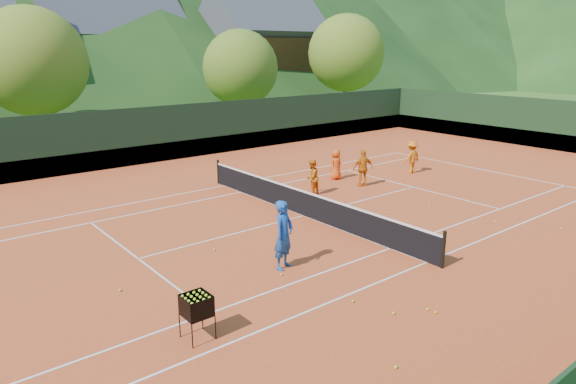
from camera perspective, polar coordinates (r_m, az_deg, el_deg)
ground at (r=18.95m, az=1.77°, el=-2.70°), size 400.00×400.00×0.00m
clay_court at (r=18.94m, az=1.77°, el=-2.67°), size 40.00×24.00×0.02m
coach at (r=14.23m, az=-0.48°, el=-4.79°), size 0.84×0.70×1.96m
student_a at (r=21.45m, az=2.66°, el=1.65°), size 0.85×0.74×1.51m
student_b at (r=23.00m, az=8.34°, el=2.64°), size 1.05×0.71×1.65m
student_c at (r=24.10m, az=5.36°, el=3.07°), size 0.70×0.46×1.42m
student_d at (r=25.91m, az=13.58°, el=3.79°), size 1.05×0.63×1.60m
tennis_ball_0 at (r=20.96m, az=15.51°, el=-1.30°), size 0.07×0.07×0.07m
tennis_ball_1 at (r=15.88m, az=-8.19°, el=-6.38°), size 0.07×0.07×0.07m
tennis_ball_2 at (r=19.60m, az=22.02°, el=-3.08°), size 0.07×0.07×0.07m
tennis_ball_4 at (r=14.09m, az=-0.77°, el=-9.17°), size 0.07×0.07×0.07m
tennis_ball_5 at (r=19.05m, az=19.87°, el=-3.39°), size 0.07×0.07×0.07m
tennis_ball_6 at (r=12.84m, az=7.22°, el=-11.95°), size 0.07×0.07×0.07m
tennis_ball_7 at (r=12.73m, az=16.09°, el=-12.73°), size 0.07×0.07×0.07m
tennis_ball_8 at (r=20.93m, az=13.10°, el=-1.15°), size 0.07×0.07×0.07m
tennis_ball_10 at (r=22.39m, az=17.17°, el=-0.35°), size 0.07×0.07×0.07m
tennis_ball_11 at (r=12.47m, az=11.66°, el=-13.05°), size 0.07×0.07×0.07m
tennis_ball_12 at (r=19.85m, az=28.09°, el=-3.58°), size 0.07×0.07×0.07m
tennis_ball_13 at (r=17.98m, az=8.13°, el=-3.71°), size 0.07×0.07×0.07m
tennis_ball_14 at (r=13.94m, az=-18.15°, el=-10.32°), size 0.07×0.07×0.07m
tennis_ball_15 at (r=10.65m, az=11.90°, el=-18.51°), size 0.07×0.07×0.07m
tennis_ball_17 at (r=20.55m, az=10.61°, el=-1.33°), size 0.07×0.07×0.07m
tennis_ball_18 at (r=19.52m, az=11.03°, el=-2.27°), size 0.07×0.07×0.07m
tennis_ball_19 at (r=12.82m, az=15.26°, el=-12.45°), size 0.07×0.07×0.07m
court_lines at (r=18.94m, az=1.77°, el=-2.63°), size 23.83×11.03×0.00m
tennis_net at (r=18.79m, az=1.78°, el=-1.19°), size 0.10×12.07×1.10m
perimeter_fence at (r=18.58m, az=1.80°, el=1.01°), size 40.40×24.24×3.00m
ball_hopper at (r=11.17m, az=-10.14°, el=-12.41°), size 0.57×0.57×1.00m
chalet_mid at (r=50.83m, az=-18.97°, el=13.80°), size 12.65×8.82×11.45m
chalet_right at (r=53.95m, az=-2.89°, el=14.95°), size 11.50×8.82×11.91m
tree_b at (r=34.52m, az=-26.59°, el=12.82°), size 6.40×6.40×8.40m
tree_c at (r=39.22m, az=-5.31°, el=13.57°), size 5.60×5.60×7.35m
tree_d at (r=47.62m, az=6.49°, el=15.08°), size 6.80×6.80×8.93m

